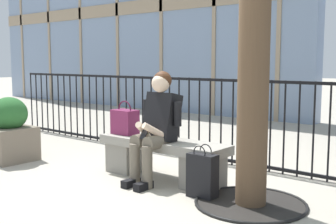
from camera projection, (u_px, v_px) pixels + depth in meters
The scene contains 7 objects.
ground_plane at pixel (162, 179), 4.82m from camera, with size 60.00×60.00×0.00m, color #A8A091.
stone_bench at pixel (162, 155), 4.79m from camera, with size 1.60×0.44×0.45m.
seated_person_with_phone at pixel (157, 123), 4.63m from camera, with size 0.52×0.66×1.21m.
handbag_on_bench at pixel (125, 121), 5.11m from camera, with size 0.30×0.20×0.40m.
shopping_bag at pixel (202, 175), 4.14m from camera, with size 0.29×0.15×0.52m.
plaza_railing at pixel (215, 120), 5.57m from camera, with size 8.51×0.04×1.10m.
planter at pixel (10, 132), 5.66m from camera, with size 0.57×0.57×0.85m.
Camera 1 is at (3.06, -3.57, 1.32)m, focal length 45.77 mm.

